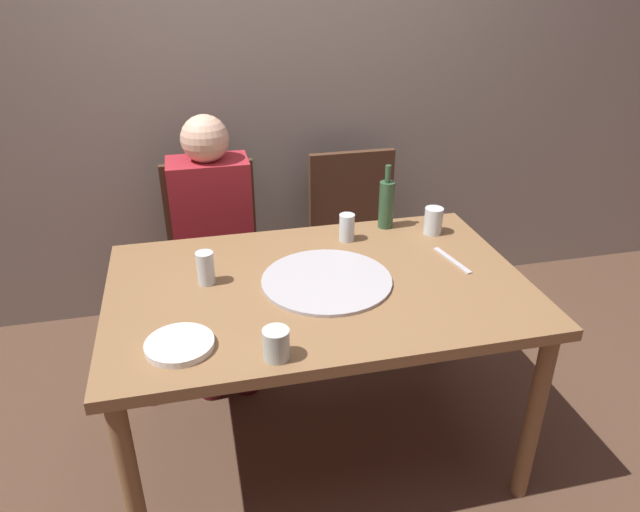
{
  "coord_description": "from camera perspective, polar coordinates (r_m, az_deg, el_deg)",
  "views": [
    {
      "loc": [
        -0.4,
        -1.73,
        1.79
      ],
      "look_at": [
        0.03,
        0.1,
        0.81
      ],
      "focal_mm": 32.9,
      "sensor_mm": 36.0,
      "label": 1
    }
  ],
  "objects": [
    {
      "name": "chair_left",
      "position": [
        2.89,
        -10.25,
        0.93
      ],
      "size": [
        0.44,
        0.44,
        0.9
      ],
      "rotation": [
        0.0,
        0.0,
        3.14
      ],
      "color": "#472D1E",
      "rests_on": "ground_plane"
    },
    {
      "name": "dining_table",
      "position": [
        2.09,
        -0.13,
        -4.53
      ],
      "size": [
        1.45,
        0.93,
        0.76
      ],
      "color": "olive",
      "rests_on": "ground_plane"
    },
    {
      "name": "guest_in_sweater",
      "position": [
        2.7,
        -10.24,
        1.96
      ],
      "size": [
        0.36,
        0.56,
        1.17
      ],
      "rotation": [
        0.0,
        0.0,
        3.14
      ],
      "color": "maroon",
      "rests_on": "ground_plane"
    },
    {
      "name": "tumbler_far",
      "position": [
        2.34,
        2.63,
        2.8
      ],
      "size": [
        0.06,
        0.06,
        0.11
      ],
      "primitive_type": "cylinder",
      "color": "silver",
      "rests_on": "dining_table"
    },
    {
      "name": "wine_bottle",
      "position": [
        2.45,
        6.47,
        5.12
      ],
      "size": [
        0.06,
        0.06,
        0.27
      ],
      "color": "#2D5133",
      "rests_on": "dining_table"
    },
    {
      "name": "table_knife",
      "position": [
        2.25,
        12.74,
        -0.41
      ],
      "size": [
        0.06,
        0.22,
        0.01
      ],
      "primitive_type": "cube",
      "rotation": [
        0.0,
        0.0,
        1.76
      ],
      "color": "#B7B7BC",
      "rests_on": "dining_table"
    },
    {
      "name": "plate_stack",
      "position": [
        1.78,
        -13.5,
        -8.39
      ],
      "size": [
        0.2,
        0.2,
        0.02
      ],
      "primitive_type": "cylinder",
      "color": "white",
      "rests_on": "dining_table"
    },
    {
      "name": "tumbler_near",
      "position": [
        2.44,
        10.97,
        3.39
      ],
      "size": [
        0.08,
        0.08,
        0.11
      ],
      "primitive_type": "cylinder",
      "color": "silver",
      "rests_on": "dining_table"
    },
    {
      "name": "ground_plane",
      "position": [
        2.52,
        -0.11,
        -17.68
      ],
      "size": [
        8.0,
        8.0,
        0.0
      ],
      "primitive_type": "plane",
      "color": "#513828"
    },
    {
      "name": "wine_glass",
      "position": [
        2.06,
        -11.08,
        -1.15
      ],
      "size": [
        0.06,
        0.06,
        0.12
      ],
      "primitive_type": "cylinder",
      "color": "silver",
      "rests_on": "dining_table"
    },
    {
      "name": "pizza_tray",
      "position": [
        2.06,
        0.63,
        -2.34
      ],
      "size": [
        0.46,
        0.46,
        0.01
      ],
      "primitive_type": "cylinder",
      "color": "#ADADB2",
      "rests_on": "dining_table"
    },
    {
      "name": "chair_right",
      "position": [
        3.0,
        3.62,
        2.34
      ],
      "size": [
        0.44,
        0.44,
        0.9
      ],
      "rotation": [
        0.0,
        0.0,
        3.14
      ],
      "color": "#472D1E",
      "rests_on": "ground_plane"
    },
    {
      "name": "back_wall",
      "position": [
        3.04,
        -5.72,
        18.19
      ],
      "size": [
        6.0,
        0.1,
        2.6
      ],
      "primitive_type": "cube",
      "color": "gray",
      "rests_on": "ground_plane"
    },
    {
      "name": "short_glass",
      "position": [
        1.67,
        -4.28,
        -8.54
      ],
      "size": [
        0.08,
        0.08,
        0.09
      ],
      "primitive_type": "cylinder",
      "color": "#B7C6BC",
      "rests_on": "dining_table"
    }
  ]
}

